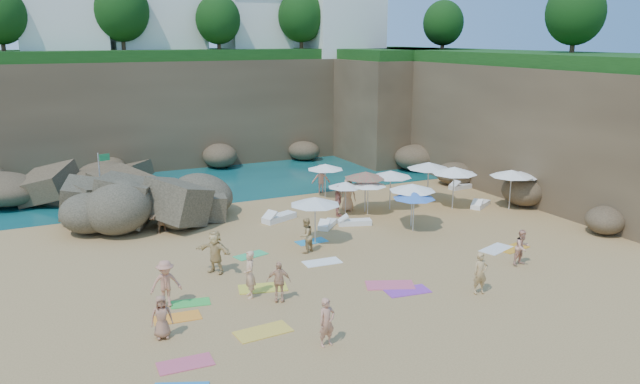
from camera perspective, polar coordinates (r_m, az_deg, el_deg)
name	(u,v)px	position (r m, az deg, el deg)	size (l,w,h in m)	color
ground	(310,252)	(29.27, -0.96, -5.51)	(120.00, 120.00, 0.00)	tan
seawater	(167,150)	(57.07, -13.81, 3.78)	(120.00, 120.00, 0.00)	#0C4751
cliff_back	(202,109)	(52.16, -10.71, 7.44)	(44.00, 8.00, 8.00)	brown
cliff_right	(509,122)	(45.39, 16.89, 6.12)	(8.00, 30.00, 8.00)	brown
cliff_corner	(392,107)	(53.65, 6.56, 7.77)	(10.00, 12.00, 8.00)	brown
rock_promontory	(39,200)	(42.18, -24.33, -0.65)	(12.00, 7.00, 2.00)	brown
clifftop_buildings	(207,18)	(52.87, -10.27, 15.41)	(28.48, 9.48, 7.00)	white
clifftop_trees	(255,16)	(47.47, -5.92, 15.76)	(35.60, 23.82, 4.40)	#11380F
rock_outcrop	(156,225)	(34.54, -14.78, -2.90)	(7.53, 5.64, 3.01)	brown
flag_pole	(102,174)	(37.35, -19.33, 1.52)	(0.66, 0.22, 3.45)	silver
parasol_0	(391,174)	(36.01, 6.48, 1.66)	(2.45, 2.45, 2.31)	silver
parasol_1	(325,167)	(38.55, 0.49, 2.33)	(2.26, 2.26, 2.13)	silver
parasol_2	(368,183)	(34.95, 4.42, 0.81)	(2.09, 2.09, 1.98)	silver
parasol_3	(429,165)	(37.97, 9.91, 2.41)	(2.61, 2.61, 2.47)	silver
parasol_4	(454,170)	(36.80, 12.18, 1.95)	(2.63, 2.63, 2.48)	silver
parasol_5	(346,185)	(34.83, 2.37, 0.68)	(2.01, 2.01, 1.90)	silver
parasol_6	(366,175)	(35.44, 4.18, 1.57)	(2.48, 2.48, 2.35)	silver
parasol_7	(512,173)	(37.49, 17.12, 1.66)	(2.48, 2.48, 2.34)	silver
parasol_8	(520,174)	(38.40, 17.83, 1.56)	(2.23, 2.23, 2.11)	silver
parasol_9	(315,201)	(29.85, -0.45, -0.83)	(2.46, 2.46, 2.32)	silver
parasol_10	(414,195)	(32.17, 8.60, -0.31)	(2.19, 2.19, 2.07)	silver
parasol_11	(412,187)	(32.92, 8.44, 0.43)	(2.45, 2.45, 2.32)	silver
lounger_0	(279,218)	(34.18, -3.75, -2.35)	(2.06, 0.69, 0.32)	white
lounger_1	(420,192)	(40.25, 9.12, -0.01)	(1.70, 0.57, 0.26)	silver
lounger_2	(481,205)	(38.03, 14.47, -1.12)	(1.74, 0.58, 0.27)	white
lounger_3	(355,222)	(33.40, 3.19, -2.78)	(1.77, 0.59, 0.28)	white
lounger_4	(462,186)	(42.29, 12.86, 0.51)	(1.83, 0.61, 0.28)	silver
lounger_5	(328,225)	(32.99, 0.70, -2.99)	(1.65, 0.55, 0.26)	white
towel_1	(185,364)	(20.31, -12.20, -15.10)	(1.69, 0.84, 0.03)	#CF5068
towel_2	(177,318)	(23.32, -12.92, -11.14)	(1.65, 0.83, 0.03)	orange
towel_3	(191,303)	(24.40, -11.75, -9.91)	(1.46, 0.73, 0.03)	green
towel_4	(263,332)	(21.86, -5.22, -12.60)	(1.90, 0.95, 0.03)	gold
towel_5	(322,262)	(27.96, 0.20, -6.43)	(1.68, 0.84, 0.03)	white
towel_6	(407,291)	(25.20, 7.99, -8.94)	(1.76, 0.88, 0.03)	purple
towel_8	(311,241)	(30.68, -0.78, -4.54)	(1.53, 0.76, 0.03)	#248BC3
towel_9	(390,285)	(25.66, 6.42, -8.46)	(1.94, 0.97, 0.03)	#D75370
towel_10	(513,248)	(31.11, 17.25, -4.93)	(1.62, 0.81, 0.03)	orange
towel_11	(251,255)	(28.98, -6.35, -5.77)	(1.51, 0.75, 0.03)	#35BB6A
towel_12	(263,288)	(25.34, -5.25, -8.72)	(1.92, 0.96, 0.03)	yellow
towel_13	(496,249)	(30.79, 15.80, -5.03)	(1.76, 0.88, 0.03)	white
person_stand_0	(327,322)	(20.58, 0.62, -11.82)	(0.60, 0.39, 1.64)	tan
person_stand_1	(306,235)	(28.96, -1.31, -3.99)	(0.81, 0.63, 1.66)	tan
person_stand_2	(321,179)	(40.00, 0.09, 1.23)	(1.18, 0.49, 1.82)	tan
person_stand_3	(338,201)	(34.74, 1.66, -0.83)	(1.03, 0.43, 1.76)	#A86454
person_stand_4	(348,195)	(35.81, 2.56, -0.27)	(0.92, 0.50, 1.88)	tan
person_stand_5	(162,217)	(32.91, -14.27, -2.26)	(1.48, 0.43, 1.60)	tan
person_stand_6	(250,274)	(24.25, -6.46, -7.49)	(0.68, 0.45, 1.87)	#DDA87D
person_lie_0	(167,301)	(24.23, -13.83, -9.63)	(1.15, 1.78, 0.47)	tan
person_lie_1	(279,296)	(24.07, -3.78, -9.51)	(0.91, 1.56, 0.38)	#DFA87F
person_lie_2	(163,333)	(21.94, -14.20, -12.37)	(0.72, 1.48, 0.39)	#A66F53
person_lie_3	(216,267)	(27.06, -9.51, -6.82)	(1.72, 1.86, 0.50)	tan
person_lie_4	(479,289)	(25.45, 14.36, -8.58)	(0.60, 1.65, 0.39)	tan
person_lie_5	(521,259)	(28.93, 17.92, -5.83)	(0.77, 1.59, 0.60)	tan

